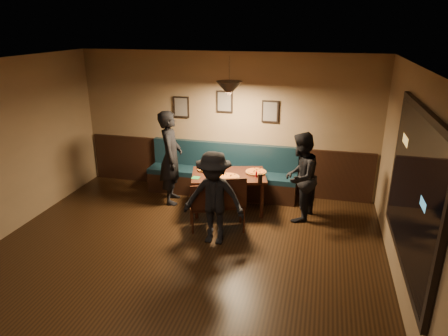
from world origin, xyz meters
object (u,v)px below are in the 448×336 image
(tabasco_bottle, at_px, (256,174))
(diner_left, at_px, (171,158))
(diner_front, at_px, (214,198))
(dining_table, at_px, (229,192))
(chair_near_left, at_px, (201,205))
(booth_bench, at_px, (221,171))
(diner_right, at_px, (300,177))
(chair_near_right, at_px, (231,202))
(soda_glass, at_px, (260,179))

(tabasco_bottle, bearing_deg, diner_left, 175.48)
(tabasco_bottle, bearing_deg, diner_front, -111.81)
(dining_table, bearing_deg, chair_near_left, -123.72)
(booth_bench, bearing_deg, diner_left, -145.82)
(diner_left, bearing_deg, diner_right, -107.94)
(diner_left, bearing_deg, diner_front, -151.53)
(tabasco_bottle, bearing_deg, diner_right, -1.48)
(diner_front, relative_size, tabasco_bottle, 11.35)
(diner_right, distance_m, diner_front, 1.68)
(chair_near_left, distance_m, diner_front, 0.59)
(chair_near_right, relative_size, tabasco_bottle, 7.42)
(booth_bench, height_order, diner_left, diner_left)
(booth_bench, height_order, diner_front, diner_front)
(dining_table, xyz_separation_m, chair_near_left, (-0.28, -0.82, 0.07))
(chair_near_left, bearing_deg, soda_glass, 6.27)
(booth_bench, distance_m, diner_right, 1.77)
(chair_near_left, xyz_separation_m, soda_glass, (0.90, 0.53, 0.36))
(diner_left, relative_size, tabasco_bottle, 13.57)
(dining_table, relative_size, diner_front, 0.88)
(chair_near_left, bearing_deg, booth_bench, 67.23)
(soda_glass, xyz_separation_m, tabasco_bottle, (-0.11, 0.26, -0.02))
(diner_right, height_order, soda_glass, diner_right)
(chair_near_left, xyz_separation_m, tabasco_bottle, (0.79, 0.79, 0.35))
(chair_near_left, height_order, chair_near_right, chair_near_right)
(diner_left, distance_m, tabasco_bottle, 1.67)
(dining_table, height_order, tabasco_bottle, tabasco_bottle)
(chair_near_left, relative_size, soda_glass, 5.12)
(dining_table, bearing_deg, chair_near_right, -87.86)
(chair_near_left, distance_m, chair_near_right, 0.51)
(dining_table, distance_m, diner_right, 1.36)
(chair_near_right, bearing_deg, diner_right, 10.51)
(dining_table, height_order, diner_front, diner_front)
(chair_near_right, relative_size, diner_front, 0.65)
(diner_left, height_order, soda_glass, diner_left)
(diner_right, bearing_deg, soda_glass, -54.91)
(chair_near_right, height_order, tabasco_bottle, chair_near_right)
(diner_left, height_order, diner_front, diner_left)
(dining_table, distance_m, chair_near_right, 0.74)
(chair_near_right, distance_m, diner_front, 0.59)
(diner_front, bearing_deg, tabasco_bottle, 69.73)
(diner_right, xyz_separation_m, tabasco_bottle, (-0.77, 0.02, -0.01))
(dining_table, bearing_deg, diner_right, -17.26)
(chair_near_left, relative_size, tabasco_bottle, 6.46)
(chair_near_left, relative_size, chair_near_right, 0.87)
(diner_left, xyz_separation_m, soda_glass, (1.77, -0.39, -0.11))
(diner_front, bearing_deg, chair_near_left, 132.88)
(dining_table, distance_m, tabasco_bottle, 0.66)
(diner_right, height_order, tabasco_bottle, diner_right)
(dining_table, bearing_deg, tabasco_bottle, -18.43)
(booth_bench, xyz_separation_m, chair_near_left, (0.03, -1.49, -0.07))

